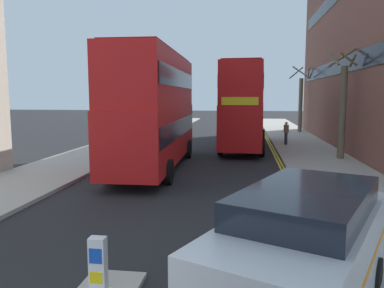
{
  "coord_description": "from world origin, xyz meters",
  "views": [
    {
      "loc": [
        2.42,
        -2.87,
        3.57
      ],
      "look_at": [
        0.5,
        11.0,
        1.8
      ],
      "focal_mm": 35.6,
      "sensor_mm": 36.0,
      "label": 1
    }
  ],
  "objects_px": {
    "double_decker_bus_away": "(155,107)",
    "pedestrian_far": "(286,133)",
    "taxi_minivan": "(301,257)",
    "keep_left_bollard": "(98,271)",
    "double_decker_bus_oncoming": "(245,104)"
  },
  "relations": [
    {
      "from": "double_decker_bus_away",
      "to": "taxi_minivan",
      "type": "bearing_deg",
      "value": -66.76
    },
    {
      "from": "taxi_minivan",
      "to": "pedestrian_far",
      "type": "bearing_deg",
      "value": 84.68
    },
    {
      "from": "taxi_minivan",
      "to": "double_decker_bus_away",
      "type": "bearing_deg",
      "value": 113.24
    },
    {
      "from": "keep_left_bollard",
      "to": "taxi_minivan",
      "type": "distance_m",
      "value": 3.37
    },
    {
      "from": "double_decker_bus_away",
      "to": "taxi_minivan",
      "type": "height_order",
      "value": "double_decker_bus_away"
    },
    {
      "from": "double_decker_bus_oncoming",
      "to": "pedestrian_far",
      "type": "height_order",
      "value": "double_decker_bus_oncoming"
    },
    {
      "from": "keep_left_bollard",
      "to": "pedestrian_far",
      "type": "bearing_deg",
      "value": 76.11
    },
    {
      "from": "keep_left_bollard",
      "to": "double_decker_bus_away",
      "type": "distance_m",
      "value": 12.69
    },
    {
      "from": "keep_left_bollard",
      "to": "double_decker_bus_oncoming",
      "type": "height_order",
      "value": "double_decker_bus_oncoming"
    },
    {
      "from": "taxi_minivan",
      "to": "double_decker_bus_oncoming",
      "type": "bearing_deg",
      "value": 92.63
    },
    {
      "from": "keep_left_bollard",
      "to": "double_decker_bus_oncoming",
      "type": "relative_size",
      "value": 0.1
    },
    {
      "from": "keep_left_bollard",
      "to": "pedestrian_far",
      "type": "xyz_separation_m",
      "value": [
        5.35,
        21.65,
        0.38
      ]
    },
    {
      "from": "double_decker_bus_oncoming",
      "to": "pedestrian_far",
      "type": "xyz_separation_m",
      "value": [
        2.95,
        1.3,
        -2.04
      ]
    },
    {
      "from": "double_decker_bus_oncoming",
      "to": "taxi_minivan",
      "type": "xyz_separation_m",
      "value": [
        0.93,
        -20.33,
        -1.96
      ]
    },
    {
      "from": "double_decker_bus_away",
      "to": "pedestrian_far",
      "type": "relative_size",
      "value": 6.71
    }
  ]
}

